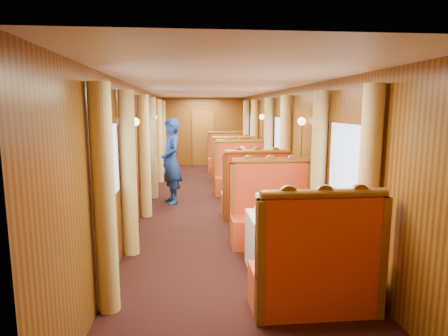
{
  "coord_description": "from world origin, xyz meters",
  "views": [
    {
      "loc": [
        -0.53,
        -8.03,
        2.09
      ],
      "look_at": [
        0.09,
        -1.5,
        1.05
      ],
      "focal_mm": 30.0,
      "sensor_mm": 36.0,
      "label": 1
    }
  ],
  "objects": [
    {
      "name": "floor",
      "position": [
        0.0,
        0.0,
        0.0
      ],
      "size": [
        3.0,
        12.0,
        0.01
      ],
      "primitive_type": null,
      "color": "black",
      "rests_on": "ground"
    },
    {
      "name": "ceiling",
      "position": [
        0.0,
        0.0,
        2.5
      ],
      "size": [
        3.0,
        12.0,
        0.01
      ],
      "primitive_type": null,
      "rotation": [
        3.14,
        0.0,
        0.0
      ],
      "color": "silver",
      "rests_on": "wall_left"
    },
    {
      "name": "wall_far",
      "position": [
        0.0,
        6.0,
        1.25
      ],
      "size": [
        3.0,
        0.01,
        2.5
      ],
      "primitive_type": null,
      "rotation": [
        1.57,
        0.0,
        0.0
      ],
      "color": "brown",
      "rests_on": "floor"
    },
    {
      "name": "wall_near",
      "position": [
        0.0,
        -6.0,
        1.25
      ],
      "size": [
        3.0,
        0.01,
        2.5
      ],
      "primitive_type": null,
      "rotation": [
        -1.57,
        0.0,
        0.0
      ],
      "color": "brown",
      "rests_on": "floor"
    },
    {
      "name": "wall_left",
      "position": [
        -1.5,
        0.0,
        1.25
      ],
      "size": [
        0.01,
        12.0,
        2.5
      ],
      "primitive_type": null,
      "rotation": [
        1.57,
        0.0,
        1.57
      ],
      "color": "brown",
      "rests_on": "floor"
    },
    {
      "name": "wall_right",
      "position": [
        1.5,
        0.0,
        1.25
      ],
      "size": [
        0.01,
        12.0,
        2.5
      ],
      "primitive_type": null,
      "rotation": [
        1.57,
        0.0,
        -1.57
      ],
      "color": "brown",
      "rests_on": "floor"
    },
    {
      "name": "doorway_far",
      "position": [
        0.0,
        5.97,
        1.0
      ],
      "size": [
        0.8,
        0.04,
        2.0
      ],
      "primitive_type": "cube",
      "color": "brown",
      "rests_on": "floor"
    },
    {
      "name": "table_near",
      "position": [
        0.75,
        -3.5,
        0.38
      ],
      "size": [
        1.05,
        0.72,
        0.75
      ],
      "primitive_type": "cube",
      "color": "white",
      "rests_on": "floor"
    },
    {
      "name": "banquette_near_fwd",
      "position": [
        0.75,
        -4.51,
        0.42
      ],
      "size": [
        1.3,
        0.55,
        1.34
      ],
      "color": "red",
      "rests_on": "floor"
    },
    {
      "name": "banquette_near_aft",
      "position": [
        0.75,
        -2.49,
        0.42
      ],
      "size": [
        1.3,
        0.55,
        1.34
      ],
      "color": "red",
      "rests_on": "floor"
    },
    {
      "name": "table_mid",
      "position": [
        0.75,
        0.0,
        0.38
      ],
      "size": [
        1.05,
        0.72,
        0.75
      ],
      "primitive_type": "cube",
      "color": "white",
      "rests_on": "floor"
    },
    {
      "name": "banquette_mid_fwd",
      "position": [
        0.75,
        -1.01,
        0.42
      ],
      "size": [
        1.3,
        0.55,
        1.34
      ],
      "color": "red",
      "rests_on": "floor"
    },
    {
      "name": "banquette_mid_aft",
      "position": [
        0.75,
        1.01,
        0.42
      ],
      "size": [
        1.3,
        0.55,
        1.34
      ],
      "color": "red",
      "rests_on": "floor"
    },
    {
      "name": "table_far",
      "position": [
        0.75,
        3.5,
        0.38
      ],
      "size": [
        1.05,
        0.72,
        0.75
      ],
      "primitive_type": "cube",
      "color": "white",
      "rests_on": "floor"
    },
    {
      "name": "banquette_far_fwd",
      "position": [
        0.75,
        2.49,
        0.42
      ],
      "size": [
        1.3,
        0.55,
        1.34
      ],
      "color": "red",
      "rests_on": "floor"
    },
    {
      "name": "banquette_far_aft",
      "position": [
        0.75,
        4.51,
        0.42
      ],
      "size": [
        1.3,
        0.55,
        1.34
      ],
      "color": "red",
      "rests_on": "floor"
    },
    {
      "name": "tea_tray",
      "position": [
        0.66,
        -3.58,
        0.76
      ],
      "size": [
        0.38,
        0.31,
        0.01
      ],
      "primitive_type": "cube",
      "rotation": [
        0.0,
        0.0,
        -0.16
      ],
      "color": "silver",
      "rests_on": "table_near"
    },
    {
      "name": "teapot_left",
      "position": [
        0.53,
        -3.6,
        0.82
      ],
      "size": [
        0.17,
        0.13,
        0.13
      ],
      "primitive_type": null,
      "rotation": [
        0.0,
        0.0,
        -0.07
      ],
      "color": "silver",
      "rests_on": "tea_tray"
    },
    {
      "name": "teapot_right",
      "position": [
        0.76,
        -3.65,
        0.81
      ],
      "size": [
        0.14,
        0.11,
        0.11
      ],
      "primitive_type": null,
      "rotation": [
        0.0,
        0.0,
        0.02
      ],
      "color": "silver",
      "rests_on": "tea_tray"
    },
    {
      "name": "teapot_back",
      "position": [
        0.65,
        -3.48,
        0.82
      ],
      "size": [
        0.21,
        0.18,
        0.14
      ],
      "primitive_type": null,
      "rotation": [
        0.0,
        0.0,
        -0.32
      ],
      "color": "silver",
      "rests_on": "tea_tray"
    },
    {
      "name": "fruit_plate",
      "position": [
        1.07,
        -3.6,
        0.77
      ],
      "size": [
        0.24,
        0.24,
        0.05
      ],
      "rotation": [
        0.0,
        0.0,
        -0.05
      ],
      "color": "white",
      "rests_on": "table_near"
    },
    {
      "name": "cup_inboard",
      "position": [
        0.34,
        -3.38,
        0.86
      ],
      "size": [
        0.08,
        0.08,
        0.26
      ],
      "rotation": [
        0.0,
        0.0,
        -0.28
      ],
      "color": "white",
      "rests_on": "table_near"
    },
    {
      "name": "cup_outboard",
      "position": [
        0.42,
        -3.31,
        0.86
      ],
      "size": [
        0.08,
        0.08,
        0.26
      ],
      "rotation": [
        0.0,
        0.0,
        0.16
      ],
      "color": "white",
      "rests_on": "table_near"
    },
    {
      "name": "rose_vase_mid",
      "position": [
        0.74,
        0.03,
        0.93
      ],
      "size": [
        0.06,
        0.06,
        0.36
      ],
      "rotation": [
        0.0,
        0.0,
        0.12
      ],
      "color": "silver",
      "rests_on": "table_mid"
    },
    {
      "name": "rose_vase_far",
      "position": [
        0.72,
        3.51,
        0.93
      ],
      "size": [
        0.06,
        0.06,
        0.36
      ],
      "rotation": [
        0.0,
        0.0,
        -0.1
      ],
      "color": "silver",
      "rests_on": "table_far"
    },
    {
      "name": "window_left_near",
      "position": [
        -1.49,
        -3.5,
        1.45
      ],
      "size": [
        0.01,
        1.2,
        0.9
      ],
      "primitive_type": null,
      "rotation": [
        1.57,
        0.0,
        1.57
      ],
      "color": "#8FADD5",
      "rests_on": "wall_left"
    },
    {
      "name": "curtain_left_near_a",
      "position": [
        -1.38,
        -4.28,
        1.18
      ],
      "size": [
        0.22,
        0.22,
        2.35
      ],
      "primitive_type": "cylinder",
      "color": "#DDC071",
      "rests_on": "floor"
    },
    {
      "name": "curtain_left_near_b",
      "position": [
        -1.38,
        -2.72,
        1.18
      ],
      "size": [
        0.22,
        0.22,
        2.35
      ],
      "primitive_type": "cylinder",
      "color": "#DDC071",
      "rests_on": "floor"
    },
    {
      "name": "window_right_near",
      "position": [
        1.49,
        -3.5,
        1.45
      ],
      "size": [
        0.01,
        1.2,
        0.9
      ],
      "primitive_type": null,
      "rotation": [
        1.57,
        0.0,
        -1.57
      ],
      "color": "#8FADD5",
      "rests_on": "wall_right"
    },
    {
      "name": "curtain_right_near_a",
      "position": [
        1.38,
        -4.28,
        1.18
      ],
      "size": [
        0.22,
        0.22,
        2.35
      ],
      "primitive_type": "cylinder",
      "color": "#DDC071",
      "rests_on": "floor"
    },
    {
      "name": "curtain_right_near_b",
      "position": [
        1.38,
        -2.72,
        1.18
      ],
      "size": [
        0.22,
        0.22,
        2.35
      ],
      "primitive_type": "cylinder",
      "color": "#DDC071",
      "rests_on": "floor"
    },
    {
      "name": "window_left_mid",
      "position": [
        -1.49,
        0.0,
        1.45
      ],
      "size": [
        0.01,
        1.2,
        0.9
      ],
      "primitive_type": null,
      "rotation": [
        1.57,
        0.0,
        1.57
      ],
      "color": "#8FADD5",
      "rests_on": "wall_left"
    },
    {
      "name": "curtain_left_mid_a",
      "position": [
        -1.38,
        -0.78,
        1.18
      ],
      "size": [
        0.22,
        0.22,
        2.35
      ],
      "primitive_type": "cylinder",
      "color": "#DDC071",
      "rests_on": "floor"
    },
    {
      "name": "curtain_left_mid_b",
      "position": [
        -1.38,
        0.78,
        1.18
      ],
      "size": [
        0.22,
        0.22,
        2.35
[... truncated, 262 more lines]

